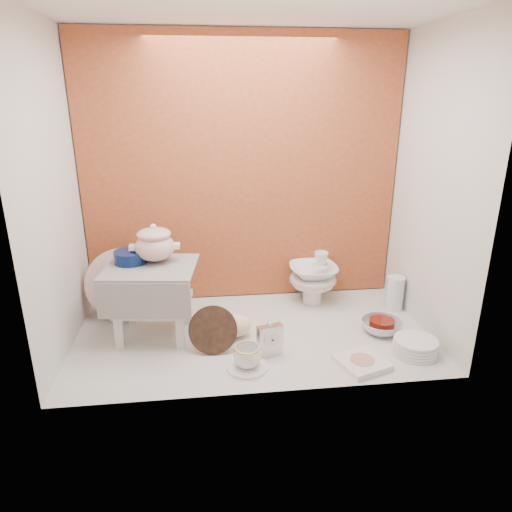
{
  "coord_description": "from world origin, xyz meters",
  "views": [
    {
      "loc": [
        -0.24,
        -2.11,
        1.18
      ],
      "look_at": [
        0.02,
        0.02,
        0.42
      ],
      "focal_mm": 32.4,
      "sensor_mm": 36.0,
      "label": 1
    }
  ],
  "objects_px": {
    "gold_rim_teacup": "(247,356)",
    "porcelain_tower": "(313,277)",
    "mantel_clock": "(270,339)",
    "crystal_bowl": "(381,326)",
    "soup_tureen": "(154,243)",
    "floral_platter": "(122,283)",
    "blue_white_vase": "(120,296)",
    "plush_pig": "(234,325)",
    "step_stool": "(153,301)",
    "dinner_plate_stack": "(415,346)"
  },
  "relations": [
    {
      "from": "mantel_clock",
      "to": "crystal_bowl",
      "type": "relative_size",
      "value": 0.84
    },
    {
      "from": "blue_white_vase",
      "to": "gold_rim_teacup",
      "type": "relative_size",
      "value": 1.91
    },
    {
      "from": "blue_white_vase",
      "to": "mantel_clock",
      "type": "xyz_separation_m",
      "value": [
        0.76,
        -0.5,
        -0.03
      ]
    },
    {
      "from": "mantel_clock",
      "to": "porcelain_tower",
      "type": "bearing_deg",
      "value": 42.75
    },
    {
      "from": "soup_tureen",
      "to": "blue_white_vase",
      "type": "xyz_separation_m",
      "value": [
        -0.23,
        0.17,
        -0.36
      ]
    },
    {
      "from": "blue_white_vase",
      "to": "gold_rim_teacup",
      "type": "height_order",
      "value": "blue_white_vase"
    },
    {
      "from": "floral_platter",
      "to": "mantel_clock",
      "type": "distance_m",
      "value": 0.92
    },
    {
      "from": "porcelain_tower",
      "to": "step_stool",
      "type": "bearing_deg",
      "value": -162.21
    },
    {
      "from": "mantel_clock",
      "to": "porcelain_tower",
      "type": "relative_size",
      "value": 0.55
    },
    {
      "from": "floral_platter",
      "to": "blue_white_vase",
      "type": "distance_m",
      "value": 0.07
    },
    {
      "from": "blue_white_vase",
      "to": "crystal_bowl",
      "type": "distance_m",
      "value": 1.42
    },
    {
      "from": "gold_rim_teacup",
      "to": "porcelain_tower",
      "type": "bearing_deg",
      "value": 55.12
    },
    {
      "from": "crystal_bowl",
      "to": "porcelain_tower",
      "type": "height_order",
      "value": "porcelain_tower"
    },
    {
      "from": "step_stool",
      "to": "plush_pig",
      "type": "xyz_separation_m",
      "value": [
        0.4,
        -0.07,
        -0.12
      ]
    },
    {
      "from": "plush_pig",
      "to": "dinner_plate_stack",
      "type": "height_order",
      "value": "plush_pig"
    },
    {
      "from": "plush_pig",
      "to": "gold_rim_teacup",
      "type": "height_order",
      "value": "plush_pig"
    },
    {
      "from": "step_stool",
      "to": "plush_pig",
      "type": "relative_size",
      "value": 1.99
    },
    {
      "from": "step_stool",
      "to": "mantel_clock",
      "type": "bearing_deg",
      "value": -18.51
    },
    {
      "from": "soup_tureen",
      "to": "gold_rim_teacup",
      "type": "height_order",
      "value": "soup_tureen"
    },
    {
      "from": "blue_white_vase",
      "to": "gold_rim_teacup",
      "type": "xyz_separation_m",
      "value": [
        0.64,
        -0.6,
        -0.06
      ]
    },
    {
      "from": "step_stool",
      "to": "floral_platter",
      "type": "bearing_deg",
      "value": 134.46
    },
    {
      "from": "step_stool",
      "to": "porcelain_tower",
      "type": "bearing_deg",
      "value": 24.86
    },
    {
      "from": "gold_rim_teacup",
      "to": "floral_platter",
      "type": "bearing_deg",
      "value": 135.52
    },
    {
      "from": "blue_white_vase",
      "to": "gold_rim_teacup",
      "type": "distance_m",
      "value": 0.88
    },
    {
      "from": "blue_white_vase",
      "to": "porcelain_tower",
      "type": "bearing_deg",
      "value": 2.69
    },
    {
      "from": "dinner_plate_stack",
      "to": "porcelain_tower",
      "type": "xyz_separation_m",
      "value": [
        -0.36,
        0.62,
        0.12
      ]
    },
    {
      "from": "crystal_bowl",
      "to": "porcelain_tower",
      "type": "xyz_separation_m",
      "value": [
        -0.27,
        0.4,
        0.13
      ]
    },
    {
      "from": "mantel_clock",
      "to": "crystal_bowl",
      "type": "distance_m",
      "value": 0.63
    },
    {
      "from": "dinner_plate_stack",
      "to": "mantel_clock",
      "type": "bearing_deg",
      "value": 174.48
    },
    {
      "from": "step_stool",
      "to": "gold_rim_teacup",
      "type": "height_order",
      "value": "step_stool"
    },
    {
      "from": "step_stool",
      "to": "dinner_plate_stack",
      "type": "xyz_separation_m",
      "value": [
        1.25,
        -0.33,
        -0.15
      ]
    },
    {
      "from": "step_stool",
      "to": "dinner_plate_stack",
      "type": "distance_m",
      "value": 1.3
    },
    {
      "from": "soup_tureen",
      "to": "plush_pig",
      "type": "xyz_separation_m",
      "value": [
        0.38,
        -0.13,
        -0.41
      ]
    },
    {
      "from": "gold_rim_teacup",
      "to": "porcelain_tower",
      "type": "height_order",
      "value": "porcelain_tower"
    },
    {
      "from": "blue_white_vase",
      "to": "mantel_clock",
      "type": "height_order",
      "value": "blue_white_vase"
    },
    {
      "from": "gold_rim_teacup",
      "to": "crystal_bowl",
      "type": "height_order",
      "value": "gold_rim_teacup"
    },
    {
      "from": "soup_tureen",
      "to": "dinner_plate_stack",
      "type": "xyz_separation_m",
      "value": [
        1.23,
        -0.39,
        -0.44
      ]
    },
    {
      "from": "blue_white_vase",
      "to": "soup_tureen",
      "type": "bearing_deg",
      "value": -37.47
    },
    {
      "from": "plush_pig",
      "to": "porcelain_tower",
      "type": "bearing_deg",
      "value": 35.79
    },
    {
      "from": "floral_platter",
      "to": "mantel_clock",
      "type": "relative_size",
      "value": 2.22
    },
    {
      "from": "soup_tureen",
      "to": "porcelain_tower",
      "type": "distance_m",
      "value": 0.95
    },
    {
      "from": "plush_pig",
      "to": "gold_rim_teacup",
      "type": "distance_m",
      "value": 0.3
    },
    {
      "from": "plush_pig",
      "to": "gold_rim_teacup",
      "type": "xyz_separation_m",
      "value": [
        0.04,
        -0.29,
        -0.0
      ]
    },
    {
      "from": "floral_platter",
      "to": "dinner_plate_stack",
      "type": "height_order",
      "value": "floral_platter"
    },
    {
      "from": "soup_tureen",
      "to": "crystal_bowl",
      "type": "xyz_separation_m",
      "value": [
        1.14,
        -0.18,
        -0.44
      ]
    },
    {
      "from": "floral_platter",
      "to": "gold_rim_teacup",
      "type": "relative_size",
      "value": 3.08
    },
    {
      "from": "gold_rim_teacup",
      "to": "porcelain_tower",
      "type": "xyz_separation_m",
      "value": [
        0.46,
        0.65,
        0.1
      ]
    },
    {
      "from": "step_stool",
      "to": "porcelain_tower",
      "type": "xyz_separation_m",
      "value": [
        0.89,
        0.29,
        -0.03
      ]
    },
    {
      "from": "plush_pig",
      "to": "blue_white_vase",
      "type": "bearing_deg",
      "value": 152.7
    },
    {
      "from": "dinner_plate_stack",
      "to": "porcelain_tower",
      "type": "relative_size",
      "value": 0.7
    }
  ]
}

